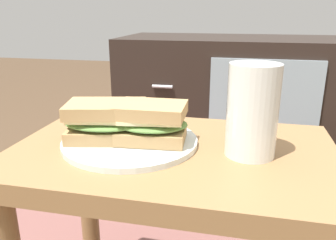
{
  "coord_description": "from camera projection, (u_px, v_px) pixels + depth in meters",
  "views": [
    {
      "loc": [
        0.11,
        -0.54,
        0.69
      ],
      "look_at": [
        -0.01,
        0.0,
        0.51
      ],
      "focal_mm": 36.41,
      "sensor_mm": 36.0,
      "label": 1
    }
  ],
  "objects": [
    {
      "name": "area_rug",
      "position": [
        122.0,
        227.0,
        1.13
      ],
      "size": [
        1.18,
        0.78,
        0.01
      ],
      "color": "#4C1E19",
      "rests_on": "ground"
    },
    {
      "name": "sandwich_back",
      "position": [
        152.0,
        122.0,
        0.59
      ],
      "size": [
        0.13,
        0.1,
        0.07
      ],
      "color": "tan",
      "rests_on": "plate"
    },
    {
      "name": "side_table",
      "position": [
        173.0,
        194.0,
        0.62
      ],
      "size": [
        0.56,
        0.36,
        0.46
      ],
      "color": "olive",
      "rests_on": "ground"
    },
    {
      "name": "plate",
      "position": [
        130.0,
        142.0,
        0.61
      ],
      "size": [
        0.24,
        0.24,
        0.01
      ],
      "primitive_type": "cylinder",
      "color": "silver",
      "rests_on": "side_table"
    },
    {
      "name": "sandwich_front",
      "position": [
        107.0,
        121.0,
        0.6
      ],
      "size": [
        0.16,
        0.12,
        0.07
      ],
      "color": "tan",
      "rests_on": "plate"
    },
    {
      "name": "tv_cabinet",
      "position": [
        232.0,
        104.0,
        1.51
      ],
      "size": [
        0.96,
        0.46,
        0.58
      ],
      "color": "black",
      "rests_on": "ground"
    },
    {
      "name": "beer_glass",
      "position": [
        252.0,
        113.0,
        0.54
      ],
      "size": [
        0.08,
        0.08,
        0.15
      ],
      "color": "silver",
      "rests_on": "side_table"
    }
  ]
}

